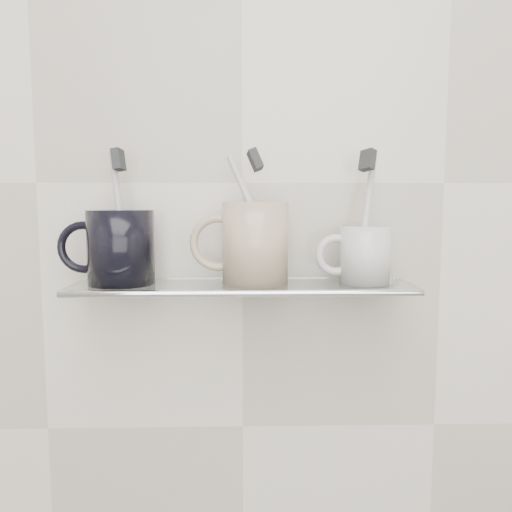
{
  "coord_description": "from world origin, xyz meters",
  "views": [
    {
      "loc": [
        0.0,
        0.31,
        1.22
      ],
      "look_at": [
        0.02,
        1.04,
        1.14
      ],
      "focal_mm": 35.0,
      "sensor_mm": 36.0,
      "label": 1
    }
  ],
  "objects_px": {
    "mug_center": "(255,243)",
    "shelf_glass": "(242,286)",
    "mug_left": "(121,247)",
    "mug_right": "(365,255)"
  },
  "relations": [
    {
      "from": "mug_center",
      "to": "shelf_glass",
      "type": "bearing_deg",
      "value": -160.91
    },
    {
      "from": "shelf_glass",
      "to": "mug_center",
      "type": "distance_m",
      "value": 0.07
    },
    {
      "from": "mug_left",
      "to": "mug_right",
      "type": "bearing_deg",
      "value": 0.15
    },
    {
      "from": "mug_left",
      "to": "mug_center",
      "type": "relative_size",
      "value": 0.9
    },
    {
      "from": "mug_center",
      "to": "mug_right",
      "type": "height_order",
      "value": "mug_center"
    },
    {
      "from": "mug_left",
      "to": "shelf_glass",
      "type": "bearing_deg",
      "value": -1.46
    },
    {
      "from": "mug_left",
      "to": "mug_center",
      "type": "height_order",
      "value": "mug_center"
    },
    {
      "from": "shelf_glass",
      "to": "mug_left",
      "type": "height_order",
      "value": "mug_left"
    },
    {
      "from": "shelf_glass",
      "to": "mug_center",
      "type": "height_order",
      "value": "mug_center"
    },
    {
      "from": "mug_left",
      "to": "mug_center",
      "type": "distance_m",
      "value": 0.2
    }
  ]
}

